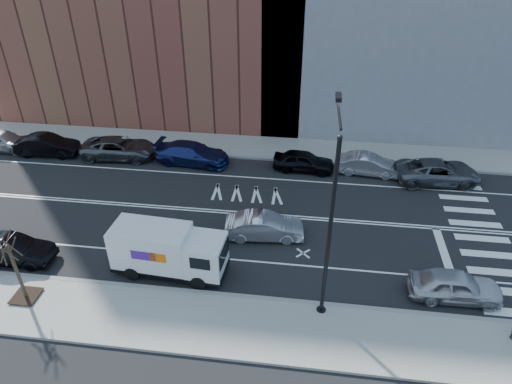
% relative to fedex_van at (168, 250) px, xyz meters
% --- Properties ---
extents(ground, '(120.00, 120.00, 0.00)m').
position_rel_fedex_van_xyz_m(ground, '(0.72, 5.60, -1.39)').
color(ground, black).
rests_on(ground, ground).
extents(sidewalk_near, '(44.00, 3.60, 0.15)m').
position_rel_fedex_van_xyz_m(sidewalk_near, '(0.72, -3.20, -1.31)').
color(sidewalk_near, gray).
rests_on(sidewalk_near, ground).
extents(sidewalk_far, '(44.00, 3.60, 0.15)m').
position_rel_fedex_van_xyz_m(sidewalk_far, '(0.72, 14.40, -1.31)').
color(sidewalk_far, gray).
rests_on(sidewalk_far, ground).
extents(curb_near, '(44.00, 0.25, 0.17)m').
position_rel_fedex_van_xyz_m(curb_near, '(0.72, -1.40, -1.30)').
color(curb_near, gray).
rests_on(curb_near, ground).
extents(curb_far, '(44.00, 0.25, 0.17)m').
position_rel_fedex_van_xyz_m(curb_far, '(0.72, 12.60, -1.30)').
color(curb_far, gray).
rests_on(curb_far, ground).
extents(crosswalk, '(3.00, 14.00, 0.01)m').
position_rel_fedex_van_xyz_m(crosswalk, '(16.72, 5.60, -1.38)').
color(crosswalk, white).
rests_on(crosswalk, ground).
extents(road_markings, '(40.00, 8.60, 0.01)m').
position_rel_fedex_van_xyz_m(road_markings, '(0.72, 5.60, -1.38)').
color(road_markings, white).
rests_on(road_markings, ground).
extents(streetlight, '(0.44, 4.02, 9.34)m').
position_rel_fedex_van_xyz_m(streetlight, '(7.72, -1.31, 3.69)').
color(streetlight, black).
rests_on(streetlight, ground).
extents(street_tree, '(1.20, 1.20, 3.75)m').
position_rel_fedex_van_xyz_m(street_tree, '(-6.28, -2.80, 0.07)').
color(street_tree, black).
rests_on(street_tree, ground).
extents(fedex_van, '(5.90, 2.37, 2.64)m').
position_rel_fedex_van_xyz_m(fedex_van, '(0.00, 0.00, 0.00)').
color(fedex_van, black).
rests_on(fedex_van, ground).
extents(far_parked_a, '(4.71, 1.91, 1.60)m').
position_rel_fedex_van_xyz_m(far_parked_a, '(-16.55, 11.59, -0.58)').
color(far_parked_a, '#A5A5AA').
rests_on(far_parked_a, ground).
extents(far_parked_b, '(4.71, 1.83, 1.53)m').
position_rel_fedex_van_xyz_m(far_parked_b, '(-12.74, 11.33, -0.62)').
color(far_parked_b, black).
rests_on(far_parked_b, ground).
extents(far_parked_c, '(5.60, 2.92, 1.51)m').
position_rel_fedex_van_xyz_m(far_parked_c, '(-7.28, 11.61, -0.63)').
color(far_parked_c, '#4D5055').
rests_on(far_parked_c, ground).
extents(far_parked_d, '(5.50, 2.63, 1.55)m').
position_rel_fedex_van_xyz_m(far_parked_d, '(-1.68, 11.42, -0.61)').
color(far_parked_d, navy).
rests_on(far_parked_d, ground).
extents(far_parked_e, '(4.34, 1.95, 1.45)m').
position_rel_fedex_van_xyz_m(far_parked_e, '(6.32, 11.42, -0.66)').
color(far_parked_e, black).
rests_on(far_parked_e, ground).
extents(far_parked_f, '(4.42, 1.87, 1.42)m').
position_rel_fedex_van_xyz_m(far_parked_f, '(10.81, 11.52, -0.68)').
color(far_parked_f, '#ACADB1').
rests_on(far_parked_f, ground).
extents(far_parked_g, '(5.78, 3.11, 1.54)m').
position_rel_fedex_van_xyz_m(far_parked_g, '(15.37, 11.01, -0.61)').
color(far_parked_g, '#565A5E').
rests_on(far_parked_g, ground).
extents(driving_sedan, '(4.50, 1.95, 1.44)m').
position_rel_fedex_van_xyz_m(driving_sedan, '(4.46, 3.48, -0.66)').
color(driving_sedan, silver).
rests_on(driving_sedan, ground).
extents(near_parked_rear_a, '(4.36, 1.62, 1.42)m').
position_rel_fedex_van_xyz_m(near_parked_rear_a, '(-8.40, -0.27, -0.67)').
color(near_parked_rear_a, black).
rests_on(near_parked_rear_a, ground).
extents(near_parked_front, '(4.35, 1.80, 1.48)m').
position_rel_fedex_van_xyz_m(near_parked_front, '(13.98, -0.02, -0.65)').
color(near_parked_front, silver).
rests_on(near_parked_front, ground).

